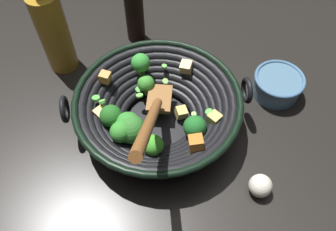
{
  "coord_description": "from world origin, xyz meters",
  "views": [
    {
      "loc": [
        -0.29,
        -0.28,
        0.6
      ],
      "look_at": [
        0.01,
        -0.02,
        0.03
      ],
      "focal_mm": 36.19,
      "sensor_mm": 36.0,
      "label": 1
    }
  ],
  "objects_px": {
    "prep_bowl": "(278,85)",
    "cooking_oil_bottle": "(53,30)",
    "soy_sauce_bottle": "(134,11)",
    "garlic_bulb": "(260,186)",
    "wok": "(157,108)"
  },
  "relations": [
    {
      "from": "prep_bowl",
      "to": "cooking_oil_bottle",
      "type": "bearing_deg",
      "value": 120.75
    },
    {
      "from": "soy_sauce_bottle",
      "to": "cooking_oil_bottle",
      "type": "distance_m",
      "value": 0.2
    },
    {
      "from": "cooking_oil_bottle",
      "to": "garlic_bulb",
      "type": "relative_size",
      "value": 5.86
    },
    {
      "from": "garlic_bulb",
      "to": "wok",
      "type": "bearing_deg",
      "value": 92.98
    },
    {
      "from": "soy_sauce_bottle",
      "to": "garlic_bulb",
      "type": "height_order",
      "value": "soy_sauce_bottle"
    },
    {
      "from": "prep_bowl",
      "to": "soy_sauce_bottle",
      "type": "bearing_deg",
      "value": 101.25
    },
    {
      "from": "garlic_bulb",
      "to": "soy_sauce_bottle",
      "type": "bearing_deg",
      "value": 71.63
    },
    {
      "from": "cooking_oil_bottle",
      "to": "garlic_bulb",
      "type": "height_order",
      "value": "cooking_oil_bottle"
    },
    {
      "from": "cooking_oil_bottle",
      "to": "prep_bowl",
      "type": "height_order",
      "value": "cooking_oil_bottle"
    },
    {
      "from": "soy_sauce_bottle",
      "to": "prep_bowl",
      "type": "bearing_deg",
      "value": -78.75
    },
    {
      "from": "wok",
      "to": "prep_bowl",
      "type": "height_order",
      "value": "wok"
    },
    {
      "from": "wok",
      "to": "prep_bowl",
      "type": "relative_size",
      "value": 3.17
    },
    {
      "from": "prep_bowl",
      "to": "garlic_bulb",
      "type": "relative_size",
      "value": 2.55
    },
    {
      "from": "wok",
      "to": "soy_sauce_bottle",
      "type": "relative_size",
      "value": 1.73
    },
    {
      "from": "cooking_oil_bottle",
      "to": "garlic_bulb",
      "type": "distance_m",
      "value": 0.54
    }
  ]
}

